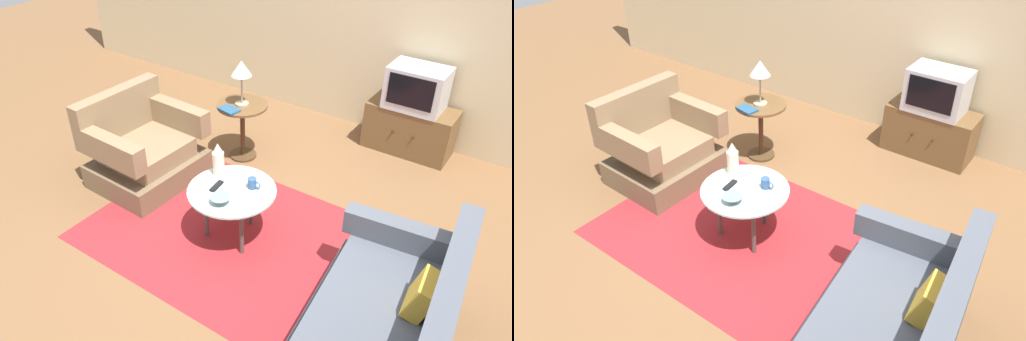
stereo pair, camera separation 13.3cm
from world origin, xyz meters
TOP-DOWN VIEW (x-y plane):
  - ground_plane at (0.00, 0.00)m, footprint 16.00×16.00m
  - back_wall at (0.00, 2.54)m, footprint 9.00×0.12m
  - area_rug at (-0.07, 0.04)m, footprint 2.43×1.74m
  - armchair at (-1.30, 0.25)m, footprint 0.84×0.99m
  - couch at (1.41, -0.44)m, footprint 1.03×1.65m
  - coffee_table at (-0.07, 0.04)m, footprint 0.72×0.72m
  - side_table at (-0.75, 1.12)m, footprint 0.51×0.51m
  - tv_stand at (0.63, 2.23)m, footprint 0.90×0.44m
  - television at (0.63, 2.22)m, footprint 0.57×0.40m
  - table_lamp at (-0.74, 1.11)m, footprint 0.21×0.21m
  - vase at (-0.29, 0.16)m, footprint 0.10×0.10m
  - mug at (0.05, 0.16)m, footprint 0.12×0.07m
  - bowl at (-0.04, -0.15)m, footprint 0.16×0.16m
  - tv_remote_dark at (-0.19, -0.00)m, footprint 0.06×0.16m
  - book at (-0.77, 0.93)m, footprint 0.22×0.17m

SIDE VIEW (x-z plane):
  - ground_plane at x=0.00m, z-range 0.00..0.00m
  - area_rug at x=-0.07m, z-range 0.00..0.00m
  - tv_stand at x=0.63m, z-range 0.00..0.51m
  - couch at x=1.41m, z-range -0.15..0.72m
  - armchair at x=-1.30m, z-range -0.12..0.74m
  - coffee_table at x=-0.07m, z-range 0.19..0.67m
  - side_table at x=-0.75m, z-range 0.13..0.74m
  - tv_remote_dark at x=-0.19m, z-range 0.48..0.50m
  - bowl at x=-0.04m, z-range 0.48..0.54m
  - mug at x=0.05m, z-range 0.48..0.57m
  - book at x=-0.77m, z-range 0.61..0.63m
  - vase at x=-0.29m, z-range 0.47..0.77m
  - television at x=0.63m, z-range 0.51..0.95m
  - table_lamp at x=-0.74m, z-range 0.74..1.20m
  - back_wall at x=0.00m, z-range 0.00..2.70m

